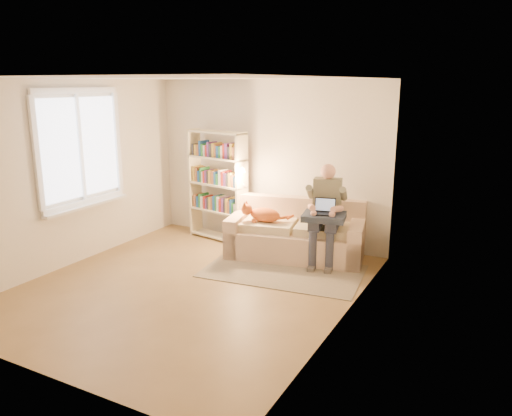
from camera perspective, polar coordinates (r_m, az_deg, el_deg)
The scene contains 14 objects.
floor at distance 6.54m, azimuth -7.53°, elevation -8.92°, with size 4.50×4.50×0.00m, color brown.
ceiling at distance 6.02m, azimuth -8.35°, elevation 14.50°, with size 4.00×4.50×0.02m, color white.
wall_left at distance 7.48m, azimuth -20.52°, elevation 3.64°, with size 0.02×4.50×2.60m, color silver.
wall_right at distance 5.26m, azimuth 10.11°, elevation 0.19°, with size 0.02×4.50×2.60m, color silver.
wall_back at distance 8.05m, azimuth 1.46°, elevation 5.23°, with size 4.00×0.02×2.60m, color silver.
wall_front at distance 4.57m, azimuth -24.53°, elevation -3.03°, with size 4.00×0.02×2.60m, color silver.
window at distance 7.56m, azimuth -19.17°, elevation 4.44°, with size 0.12×1.52×1.69m.
sofa at distance 7.51m, azimuth 4.60°, elevation -3.25°, with size 2.13×1.29×0.84m.
person at distance 7.16m, azimuth 7.97°, elevation -0.08°, with size 0.51×0.69×1.43m.
cat at distance 7.40m, azimuth 0.77°, elevation -0.70°, with size 0.69×0.35×0.26m.
blanket at distance 7.05m, azimuth 7.72°, elevation -0.98°, with size 0.58×0.48×0.09m, color #242D3F.
laptop at distance 7.04m, azimuth 7.76°, elevation -0.17°, with size 0.34×0.31×0.25m.
bookshelf at distance 8.16m, azimuth -4.42°, elevation 3.18°, with size 1.19×0.54×1.81m.
rug at distance 6.98m, azimuth 3.10°, elevation -7.22°, with size 2.15×1.27×0.01m, color gray.
Camera 1 is at (3.53, -4.88, 2.55)m, focal length 35.00 mm.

